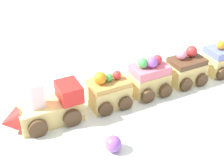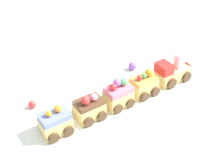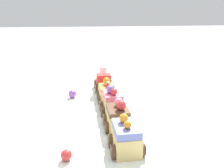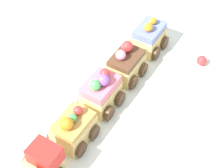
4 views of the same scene
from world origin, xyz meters
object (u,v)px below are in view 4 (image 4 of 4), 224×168
Objects in this scene: cake_car_strawberry at (101,93)px; cake_car_blueberry at (149,38)px; cake_car_caramel at (73,129)px; gumball_red at (202,61)px; cake_car_chocolate at (126,65)px.

cake_car_blueberry is (-0.18, 0.01, -0.00)m from cake_car_strawberry.
cake_car_caramel is at bearing 0.10° from cake_car_strawberry.
cake_car_caramel is 0.08m from cake_car_strawberry.
cake_car_caramel is 3.45× the size of gumball_red.
cake_car_strawberry is 0.22m from gumball_red.
cake_car_blueberry is 3.52× the size of gumball_red.
cake_car_chocolate reaches higher than cake_car_caramel.
cake_car_strawberry is at bearing 0.18° from cake_car_chocolate.
cake_car_chocolate is at bearing -0.15° from cake_car_blueberry.
cake_car_blueberry is (-0.09, 0.00, 0.00)m from cake_car_chocolate.
gumball_red is (-0.18, 0.12, -0.02)m from cake_car_strawberry.
gumball_red is (-0.27, 0.12, -0.02)m from cake_car_caramel.
cake_car_caramel is 0.30m from gumball_red.
cake_car_caramel is 0.17m from cake_car_chocolate.
cake_car_strawberry is 1.06× the size of cake_car_chocolate.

